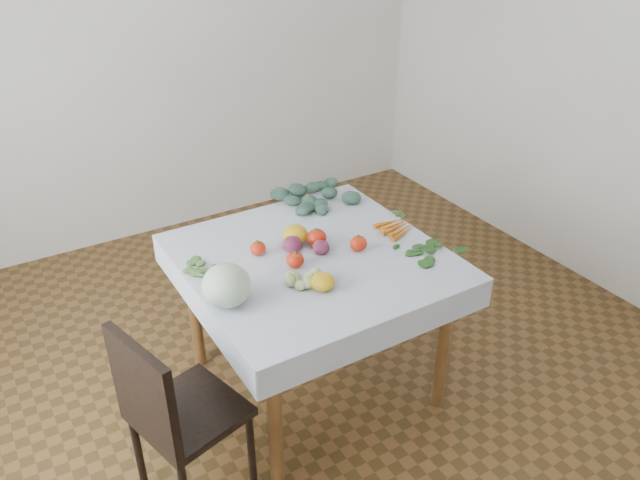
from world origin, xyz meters
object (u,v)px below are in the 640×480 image
object	(u,v)px
carrot_bunch	(398,227)
cabbage	(226,285)
table	(313,275)
chair	(170,409)
heirloom_back	(295,234)

from	to	relation	value
carrot_bunch	cabbage	bearing A→B (deg)	-171.68
table	chair	bearing A→B (deg)	-159.60
chair	carrot_bunch	world-z (taller)	chair
cabbage	heirloom_back	size ratio (longest dim) A/B	1.64
chair	cabbage	bearing A→B (deg)	25.48
heirloom_back	table	bearing A→B (deg)	-86.73
chair	carrot_bunch	size ratio (longest dim) A/B	4.62
chair	cabbage	world-z (taller)	cabbage
table	carrot_bunch	world-z (taller)	carrot_bunch
chair	heirloom_back	xyz separation A→B (m)	(0.80, 0.45, 0.31)
chair	table	bearing A→B (deg)	20.40
table	carrot_bunch	size ratio (longest dim) A/B	5.46
cabbage	heirloom_back	bearing A→B (deg)	31.77
table	chair	distance (m)	0.88
cabbage	carrot_bunch	distance (m)	0.97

